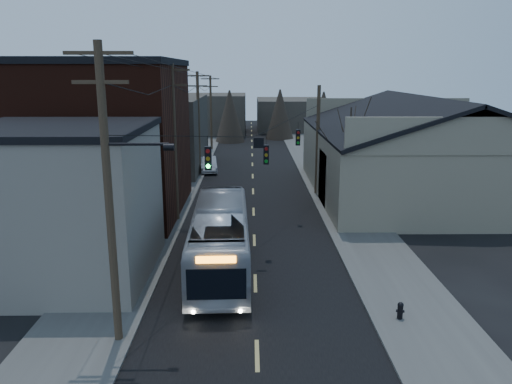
% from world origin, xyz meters
% --- Properties ---
extents(road_surface, '(9.00, 110.00, 0.02)m').
position_xyz_m(road_surface, '(0.00, 30.00, 0.01)').
color(road_surface, black).
rests_on(road_surface, ground).
extents(sidewalk_left, '(4.00, 110.00, 0.12)m').
position_xyz_m(sidewalk_left, '(-6.50, 30.00, 0.06)').
color(sidewalk_left, '#474744').
rests_on(sidewalk_left, ground).
extents(sidewalk_right, '(4.00, 110.00, 0.12)m').
position_xyz_m(sidewalk_right, '(6.50, 30.00, 0.06)').
color(sidewalk_right, '#474744').
rests_on(sidewalk_right, ground).
extents(building_clapboard, '(8.00, 8.00, 7.00)m').
position_xyz_m(building_clapboard, '(-9.00, 9.00, 3.50)').
color(building_clapboard, gray).
rests_on(building_clapboard, ground).
extents(building_brick, '(10.00, 12.00, 10.00)m').
position_xyz_m(building_brick, '(-10.00, 20.00, 5.00)').
color(building_brick, black).
rests_on(building_brick, ground).
extents(building_left_far, '(9.00, 14.00, 7.00)m').
position_xyz_m(building_left_far, '(-9.50, 36.00, 3.50)').
color(building_left_far, '#37332C').
rests_on(building_left_far, ground).
extents(warehouse, '(16.16, 20.60, 7.73)m').
position_xyz_m(warehouse, '(13.00, 25.00, 2.70)').
color(warehouse, gray).
rests_on(warehouse, ground).
extents(building_far_left, '(10.00, 12.00, 6.00)m').
position_xyz_m(building_far_left, '(-6.00, 65.00, 3.00)').
color(building_far_left, '#37332C').
rests_on(building_far_left, ground).
extents(building_far_right, '(12.00, 14.00, 5.00)m').
position_xyz_m(building_far_right, '(7.00, 70.00, 2.50)').
color(building_far_right, '#37332C').
rests_on(building_far_right, ground).
extents(bare_tree, '(0.40, 0.40, 7.20)m').
position_xyz_m(bare_tree, '(6.50, 20.00, 3.60)').
color(bare_tree, black).
rests_on(bare_tree, ground).
extents(utility_lines, '(11.24, 45.28, 10.50)m').
position_xyz_m(utility_lines, '(-3.11, 24.14, 4.95)').
color(utility_lines, '#382B1E').
rests_on(utility_lines, ground).
extents(bus, '(3.01, 11.40, 3.15)m').
position_xyz_m(bus, '(-1.70, 9.89, 1.58)').
color(bus, '#A3A7AF').
rests_on(bus, ground).
extents(parked_car, '(2.08, 4.51, 1.43)m').
position_xyz_m(parked_car, '(-4.30, 34.21, 0.72)').
color(parked_car, '#B0B2B8').
rests_on(parked_car, ground).
extents(fire_hydrant, '(0.33, 0.24, 0.69)m').
position_xyz_m(fire_hydrant, '(5.62, 4.36, 0.49)').
color(fire_hydrant, black).
rests_on(fire_hydrant, sidewalk_right).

